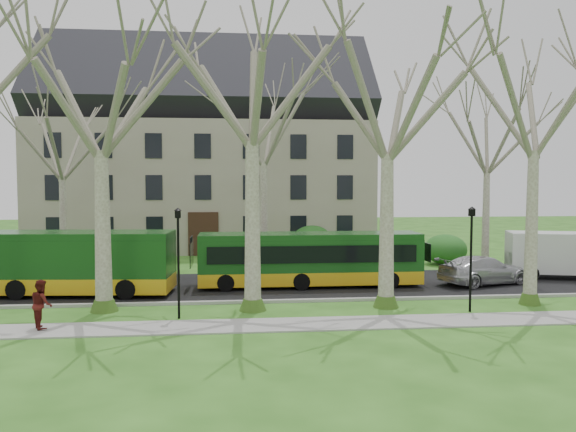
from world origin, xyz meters
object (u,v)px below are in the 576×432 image
Objects in this scene: bus_follow at (310,259)px; pedestrian_b at (42,304)px; sedan at (484,270)px; bus_lead at (41,262)px; van_a at (563,255)px.

bus_follow is 13.15m from pedestrian_b.
bus_follow is 2.22× the size of sedan.
bus_lead reaches higher than pedestrian_b.
pedestrian_b is (-10.93, -7.31, -0.52)m from bus_follow.
pedestrian_b is at bearing -146.48° from van_a.
bus_follow is at bearing -160.72° from van_a.
sedan is 2.84× the size of pedestrian_b.
bus_lead is 6.75m from pedestrian_b.
sedan is at bearing -2.14° from bus_follow.
bus_follow is 14.40m from van_a.
bus_follow is at bearing 8.85° from bus_lead.
bus_lead is at bearing -10.64° from pedestrian_b.
bus_lead is 1.10× the size of bus_follow.
van_a is (27.40, 1.91, -0.28)m from bus_lead.
bus_follow is (13.03, 0.93, -0.14)m from bus_lead.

